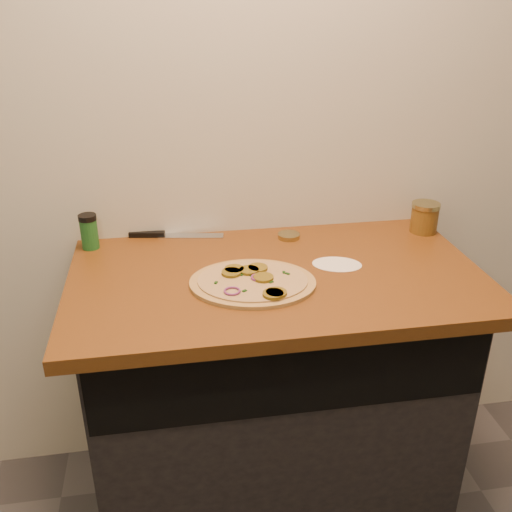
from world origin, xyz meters
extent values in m
cube|color=beige|center=(0.00, 1.75, 1.35)|extent=(4.00, 0.02, 2.70)
cube|color=black|center=(0.00, 1.45, 0.43)|extent=(1.10, 0.60, 0.86)
cube|color=brown|center=(0.00, 1.42, 0.88)|extent=(1.20, 0.70, 0.04)
cylinder|color=tan|center=(-0.08, 1.35, 0.91)|extent=(0.40, 0.40, 0.01)
cylinder|color=beige|center=(-0.08, 1.35, 0.91)|extent=(0.35, 0.35, 0.00)
cylinder|color=brown|center=(-0.06, 1.41, 0.92)|extent=(0.06, 0.06, 0.01)
cylinder|color=brown|center=(-0.08, 1.40, 0.92)|extent=(0.06, 0.06, 0.01)
cylinder|color=brown|center=(-0.14, 1.40, 0.92)|extent=(0.06, 0.06, 0.01)
cylinder|color=brown|center=(-0.04, 1.26, 0.92)|extent=(0.06, 0.06, 0.01)
cylinder|color=brown|center=(-0.03, 1.26, 0.92)|extent=(0.06, 0.06, 0.01)
cylinder|color=brown|center=(-0.12, 1.42, 0.92)|extent=(0.06, 0.06, 0.01)
cylinder|color=brown|center=(-0.05, 1.35, 0.92)|extent=(0.06, 0.06, 0.01)
torus|color=#722A6A|center=(-0.15, 1.29, 0.92)|extent=(0.05, 0.05, 0.01)
torus|color=#722A6A|center=(-0.06, 1.36, 0.92)|extent=(0.05, 0.05, 0.01)
cube|color=black|center=(-0.11, 1.29, 0.92)|extent=(0.02, 0.01, 0.00)
cube|color=black|center=(0.01, 1.38, 0.92)|extent=(0.01, 0.01, 0.00)
cube|color=black|center=(-0.02, 1.28, 0.92)|extent=(0.01, 0.01, 0.00)
cube|color=black|center=(-0.11, 1.39, 0.92)|extent=(0.01, 0.01, 0.00)
cube|color=black|center=(-0.18, 1.35, 0.92)|extent=(0.01, 0.02, 0.00)
cube|color=black|center=(-0.09, 1.38, 0.92)|extent=(0.02, 0.01, 0.00)
cube|color=black|center=(-0.03, 1.33, 0.92)|extent=(0.02, 0.01, 0.00)
cube|color=black|center=(0.02, 1.37, 0.92)|extent=(0.01, 0.01, 0.00)
cube|color=#B7BAC1|center=(-0.23, 1.72, 0.90)|extent=(0.22, 0.08, 0.00)
cube|color=black|center=(-0.38, 1.74, 0.91)|extent=(0.12, 0.04, 0.02)
cylinder|color=#988D58|center=(0.09, 1.66, 0.91)|extent=(0.09, 0.09, 0.02)
cylinder|color=#9D170F|center=(0.55, 1.63, 0.94)|extent=(0.09, 0.09, 0.09)
cylinder|color=#988D58|center=(0.55, 1.63, 0.99)|extent=(0.09, 0.09, 0.01)
cylinder|color=#1C5822|center=(-0.55, 1.68, 0.95)|extent=(0.05, 0.05, 0.10)
cylinder|color=black|center=(-0.55, 1.68, 1.00)|extent=(0.06, 0.06, 0.02)
cylinder|color=silver|center=(0.19, 1.44, 0.90)|extent=(0.18, 0.18, 0.00)
camera|label=1|loc=(-0.30, -0.03, 1.66)|focal=40.00mm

